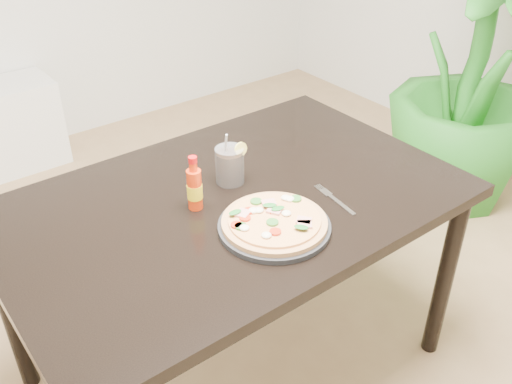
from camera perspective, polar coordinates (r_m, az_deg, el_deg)
floor at (r=2.30m, az=3.50°, el=-15.09°), size 4.50×4.50×0.00m
dining_table at (r=1.79m, az=-2.35°, el=-2.75°), size 1.40×0.90×0.75m
plate at (r=1.60m, az=1.84°, el=-3.49°), size 0.32×0.32×0.02m
pizza at (r=1.59m, az=1.80°, el=-2.89°), size 0.30×0.30×0.03m
hot_sauce_bottle at (r=1.67m, az=-6.16°, el=0.39°), size 0.06×0.06×0.17m
cola_cup at (r=1.79m, az=-2.64°, el=2.61°), size 0.10×0.09×0.18m
fork at (r=1.74m, az=7.76°, el=-0.66°), size 0.04×0.19×0.00m
houseplant at (r=3.02m, az=20.84°, el=10.85°), size 0.79×0.79×1.36m
plant_pot at (r=3.26m, az=18.91°, el=1.57°), size 0.28×0.28×0.22m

